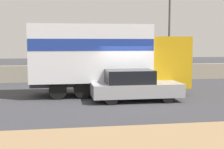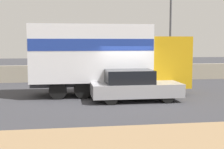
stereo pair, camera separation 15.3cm
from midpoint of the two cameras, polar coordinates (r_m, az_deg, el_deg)
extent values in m
plane|color=#38383D|center=(14.32, 2.98, -4.91)|extent=(80.00, 80.00, 0.00)
cube|color=#937551|center=(8.42, 12.21, -12.68)|extent=(60.00, 4.22, 0.04)
cube|color=#A39984|center=(21.83, -1.27, 0.33)|extent=(60.00, 0.35, 1.13)
cylinder|color=#4C4C51|center=(22.08, 10.25, 9.11)|extent=(0.14, 0.14, 7.90)
cube|color=gold|center=(16.61, 9.50, 2.35)|extent=(2.02, 2.21, 2.59)
cube|color=black|center=(16.93, 12.71, 4.10)|extent=(0.06, 1.88, 1.14)
cube|color=#2D2D33|center=(15.91, -4.24, -1.52)|extent=(5.91, 1.37, 0.25)
cube|color=white|center=(15.78, -4.29, 3.95)|extent=(5.91, 2.49, 2.79)
cube|color=navy|center=(15.78, -4.30, 5.47)|extent=(5.88, 2.51, 0.56)
cylinder|color=black|center=(17.62, 8.46, -1.53)|extent=(0.85, 0.28, 0.85)
cylinder|color=black|center=(15.86, 10.50, -2.39)|extent=(0.85, 0.28, 0.85)
cylinder|color=black|center=(16.81, -10.04, -1.91)|extent=(0.85, 0.28, 0.85)
cylinder|color=black|center=(14.96, -10.16, -2.88)|extent=(0.85, 0.28, 0.85)
cylinder|color=black|center=(16.83, -6.01, -1.85)|extent=(0.85, 0.28, 0.85)
cylinder|color=black|center=(14.98, -5.63, -2.80)|extent=(0.85, 0.28, 0.85)
cube|color=#9E9EA3|center=(14.43, 4.07, -2.69)|extent=(4.09, 1.86, 0.60)
cube|color=black|center=(14.28, 2.81, -0.33)|extent=(2.13, 1.71, 0.61)
cylinder|color=black|center=(15.56, 7.94, -2.94)|extent=(0.61, 0.20, 0.61)
cylinder|color=black|center=(14.04, 9.88, -3.93)|extent=(0.61, 0.20, 0.61)
cylinder|color=black|center=(15.02, -1.36, -3.20)|extent=(0.61, 0.20, 0.61)
cylinder|color=black|center=(13.44, -0.43, -4.28)|extent=(0.61, 0.20, 0.61)
camera|label=1|loc=(0.08, -90.29, -0.03)|focal=50.00mm
camera|label=2|loc=(0.08, 89.71, 0.03)|focal=50.00mm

